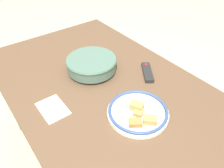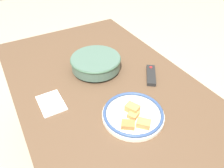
% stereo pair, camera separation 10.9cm
% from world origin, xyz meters
% --- Properties ---
extents(ground_plane, '(8.00, 8.00, 0.00)m').
position_xyz_m(ground_plane, '(0.00, 0.00, 0.00)').
color(ground_plane, '#B7A88E').
extents(dining_table, '(1.38, 0.89, 0.71)m').
position_xyz_m(dining_table, '(0.00, 0.00, 0.64)').
color(dining_table, brown).
rests_on(dining_table, ground_plane).
extents(noodle_bowl, '(0.28, 0.28, 0.08)m').
position_xyz_m(noodle_bowl, '(-0.10, 0.02, 0.76)').
color(noodle_bowl, '#4C6B5B').
rests_on(noodle_bowl, dining_table).
extents(food_plate, '(0.28, 0.28, 0.05)m').
position_xyz_m(food_plate, '(0.30, -0.00, 0.73)').
color(food_plate, silver).
rests_on(food_plate, dining_table).
extents(tv_remote, '(0.17, 0.14, 0.02)m').
position_xyz_m(tv_remote, '(0.11, 0.25, 0.72)').
color(tv_remote, black).
rests_on(tv_remote, dining_table).
extents(folded_napkin, '(0.16, 0.11, 0.01)m').
position_xyz_m(folded_napkin, '(0.04, -0.29, 0.72)').
color(folded_napkin, white).
rests_on(folded_napkin, dining_table).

